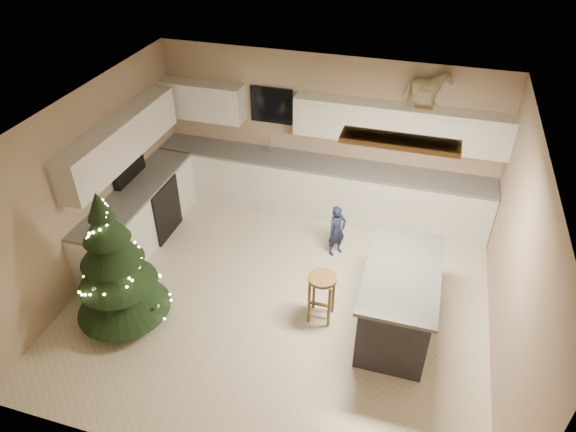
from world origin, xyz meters
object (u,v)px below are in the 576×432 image
object	(u,v)px
christmas_tree	(116,271)
toddler	(337,231)
rocking_horse	(426,89)
bar_stool	(322,287)
island	(398,299)

from	to	relation	value
christmas_tree	toddler	world-z (taller)	christmas_tree
rocking_horse	christmas_tree	bearing A→B (deg)	109.74
bar_stool	toddler	size ratio (longest dim) A/B	0.85
rocking_horse	bar_stool	bearing A→B (deg)	136.61
island	rocking_horse	distance (m)	3.00
island	bar_stool	size ratio (longest dim) A/B	2.41
island	bar_stool	distance (m)	0.96
island	bar_stool	bearing A→B (deg)	-173.22
island	bar_stool	xyz separation A→B (m)	(-0.95, -0.11, 0.05)
toddler	rocking_horse	bearing A→B (deg)	2.50
island	rocking_horse	bearing A→B (deg)	92.48
toddler	rocking_horse	size ratio (longest dim) A/B	1.20
christmas_tree	toddler	distance (m)	3.18
bar_stool	toddler	xyz separation A→B (m)	(-0.09, 1.36, -0.11)
rocking_horse	toddler	bearing A→B (deg)	116.22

